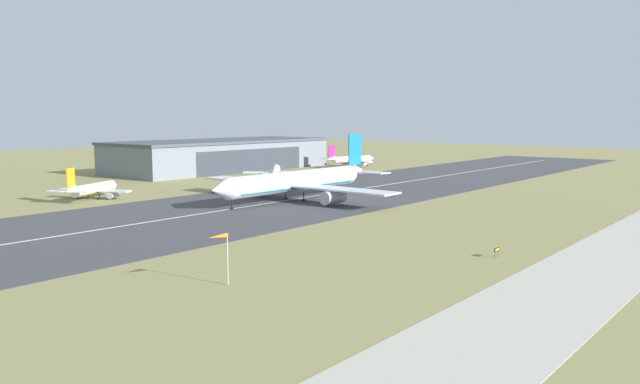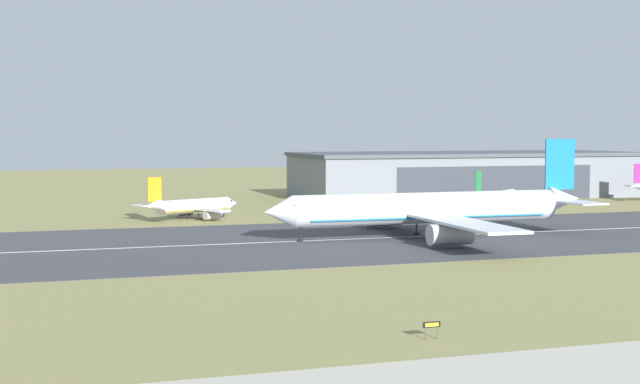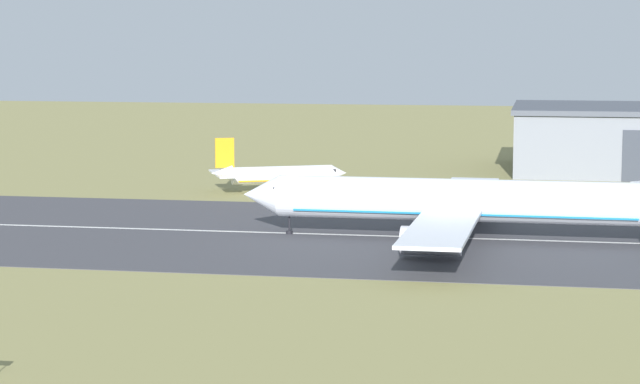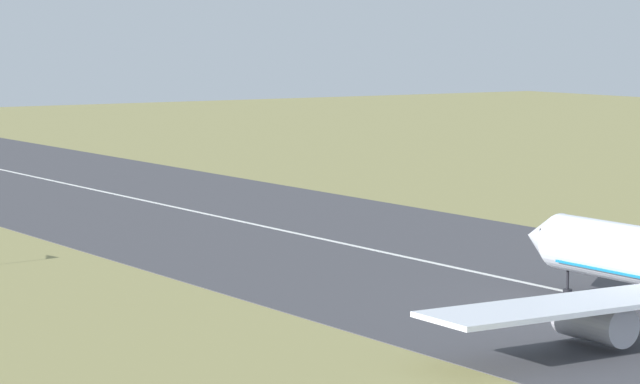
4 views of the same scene
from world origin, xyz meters
name	(u,v)px [view 4 (image 4 of 4)]	position (x,y,z in m)	size (l,w,h in m)	color
ground_plane	(13,382)	(0.00, 56.12, 0.00)	(677.16, 677.16, 0.00)	olive
runway_strip	(611,301)	(0.00, 112.23, 0.03)	(437.16, 54.24, 0.06)	#3D3D42
runway_centreline	(611,301)	(0.00, 112.23, 0.07)	(393.44, 0.70, 0.01)	silver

